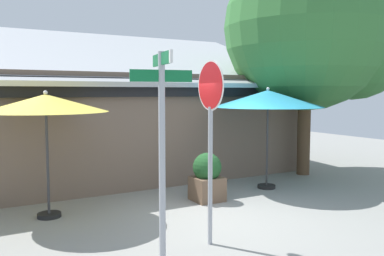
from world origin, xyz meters
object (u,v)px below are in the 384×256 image
street_sign_post (162,136)px  sidewalk_planter (207,177)px  patio_umbrella_mustard_left (46,104)px  patio_umbrella_teal_center (268,99)px  stop_sign (210,117)px  shade_tree (317,33)px

street_sign_post → sidewalk_planter: street_sign_post is taller
street_sign_post → sidewalk_planter: (2.27, 2.52, -1.25)m
patio_umbrella_mustard_left → patio_umbrella_teal_center: size_ratio=0.90×
stop_sign → shade_tree: shade_tree is taller
stop_sign → patio_umbrella_teal_center: (3.20, 2.47, 0.21)m
shade_tree → sidewalk_planter: (-4.21, -0.95, -3.51)m
street_sign_post → stop_sign: (0.96, 0.31, 0.20)m
patio_umbrella_mustard_left → shade_tree: (7.44, 0.49, 1.89)m
stop_sign → patio_umbrella_mustard_left: (-1.92, 2.67, 0.16)m
shade_tree → sidewalk_planter: 5.56m
stop_sign → sidewalk_planter: 2.95m
stop_sign → shade_tree: 6.68m
patio_umbrella_mustard_left → patio_umbrella_teal_center: patio_umbrella_teal_center is taller
patio_umbrella_mustard_left → sidewalk_planter: (3.23, -0.46, -1.61)m
patio_umbrella_teal_center → patio_umbrella_mustard_left: bearing=177.8°
patio_umbrella_mustard_left → street_sign_post: bearing=-72.2°
stop_sign → shade_tree: bearing=29.8°
sidewalk_planter → stop_sign: bearing=-120.7°
shade_tree → street_sign_post: bearing=-151.8°
street_sign_post → shade_tree: size_ratio=0.45×
patio_umbrella_teal_center → sidewalk_planter: size_ratio=2.54×
street_sign_post → patio_umbrella_mustard_left: size_ratio=1.21×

